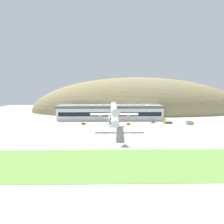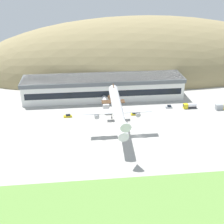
# 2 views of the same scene
# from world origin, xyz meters

# --- Properties ---
(ground_plane) EXTENTS (364.73, 364.73, 0.00)m
(ground_plane) POSITION_xyz_m (0.00, 0.00, 0.00)
(ground_plane) COLOR #ADAAA3
(grass_strip_foreground) EXTENTS (328.25, 30.43, 0.08)m
(grass_strip_foreground) POSITION_xyz_m (0.00, -47.69, 0.04)
(grass_strip_foreground) COLOR #669342
(grass_strip_foreground) RESTS_ON ground_plane
(hill_backdrop) EXTENTS (261.58, 89.20, 84.07)m
(hill_backdrop) POSITION_xyz_m (21.57, 102.41, 0.00)
(hill_backdrop) COLOR #8E7F56
(hill_backdrop) RESTS_ON ground_plane
(terminal_building) EXTENTS (98.37, 20.31, 13.46)m
(terminal_building) POSITION_xyz_m (-12.90, 50.61, 7.61)
(terminal_building) COLOR white
(terminal_building) RESTS_ON ground_plane
(jetway_0) EXTENTS (3.38, 14.91, 5.43)m
(jetway_0) POSITION_xyz_m (-13.36, 32.74, 3.99)
(jetway_0) COLOR silver
(jetway_0) RESTS_ON ground_plane
(cargo_airplane) EXTENTS (32.80, 50.83, 13.64)m
(cargo_airplane) POSITION_xyz_m (-10.22, 2.48, 13.01)
(cargo_airplane) COLOR silver
(service_car_0) EXTENTS (4.22, 1.96, 1.41)m
(service_car_0) POSITION_xyz_m (2.02, 23.36, 0.58)
(service_car_0) COLOR gold
(service_car_0) RESTS_ON ground_plane
(service_car_1) EXTENTS (4.48, 1.84, 1.55)m
(service_car_1) POSITION_xyz_m (-34.59, 24.64, 0.64)
(service_car_1) COLOR gold
(service_car_1) RESTS_ON ground_plane
(service_car_2) EXTENTS (3.93, 2.09, 1.58)m
(service_car_2) POSITION_xyz_m (23.58, 30.61, 0.65)
(service_car_2) COLOR #999EA3
(service_car_2) RESTS_ON ground_plane
(fuel_truck) EXTENTS (7.69, 2.47, 3.21)m
(fuel_truck) POSITION_xyz_m (35.44, 28.75, 1.54)
(fuel_truck) COLOR gold
(fuel_truck) RESTS_ON ground_plane
(box_truck) EXTENTS (6.37, 2.67, 3.24)m
(box_truck) POSITION_xyz_m (52.31, 25.04, 1.53)
(box_truck) COLOR gold
(box_truck) RESTS_ON ground_plane
(traffic_cone_0) EXTENTS (0.52, 0.52, 0.58)m
(traffic_cone_0) POSITION_xyz_m (-8.15, 19.23, 0.28)
(traffic_cone_0) COLOR orange
(traffic_cone_0) RESTS_ON ground_plane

